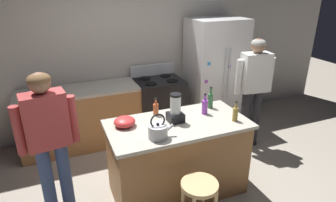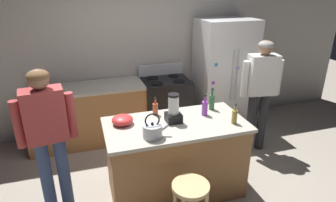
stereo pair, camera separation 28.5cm
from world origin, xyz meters
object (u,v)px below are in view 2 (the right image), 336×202
at_px(mixing_bowl, 122,120).
at_px(bottle_soda, 205,108).
at_px(bar_stool, 190,196).
at_px(bottle_cooking_sauce, 155,109).
at_px(refrigerator, 224,75).
at_px(bottle_olive_oil, 212,102).
at_px(blender_appliance, 173,110).
at_px(bottle_vinegar, 234,116).
at_px(person_by_island_left, 47,130).
at_px(kitchen_island, 175,158).
at_px(stove_range, 166,105).
at_px(person_by_sink_right, 261,86).
at_px(tea_kettle, 153,130).

bearing_deg(mixing_bowl, bottle_soda, -2.51).
bearing_deg(bar_stool, bottle_cooking_sauce, 94.64).
xyz_separation_m(refrigerator, bottle_olive_oil, (-0.81, -1.26, 0.10)).
relative_size(blender_appliance, bottle_vinegar, 1.41).
bearing_deg(person_by_island_left, bottle_soda, -0.23).
xyz_separation_m(kitchen_island, mixing_bowl, (-0.57, 0.15, 0.51)).
relative_size(kitchen_island, person_by_island_left, 0.98).
bearing_deg(bottle_cooking_sauce, mixing_bowl, -161.72).
distance_m(person_by_island_left, bottle_soda, 1.74).
xyz_separation_m(stove_range, bottle_vinegar, (0.29, -1.72, 0.54)).
bearing_deg(bottle_vinegar, bottle_soda, 127.03).
bearing_deg(refrigerator, bottle_olive_oil, -122.78).
bearing_deg(bottle_cooking_sauce, refrigerator, 38.66).
relative_size(stove_range, person_by_sink_right, 0.66).
height_order(bottle_soda, tea_kettle, tea_kettle).
relative_size(refrigerator, stove_range, 1.67).
xyz_separation_m(stove_range, person_by_island_left, (-1.68, -1.41, 0.52)).
bearing_deg(person_by_sink_right, refrigerator, 96.36).
height_order(person_by_sink_right, bottle_soda, person_by_sink_right).
height_order(stove_range, blender_appliance, blender_appliance).
bearing_deg(person_by_sink_right, tea_kettle, -155.76).
height_order(refrigerator, bottle_cooking_sauce, refrigerator).
height_order(bottle_cooking_sauce, tea_kettle, tea_kettle).
xyz_separation_m(person_by_sink_right, blender_appliance, (-1.47, -0.53, 0.05)).
xyz_separation_m(bottle_cooking_sauce, bottle_olive_oil, (0.70, -0.05, 0.02)).
xyz_separation_m(refrigerator, person_by_sink_right, (0.10, -0.93, 0.09)).
relative_size(person_by_island_left, blender_appliance, 4.91).
xyz_separation_m(stove_range, bottle_soda, (0.06, -1.42, 0.54)).
bearing_deg(person_by_sink_right, blender_appliance, -160.32).
bearing_deg(bottle_cooking_sauce, tea_kettle, -107.59).
height_order(refrigerator, blender_appliance, refrigerator).
height_order(mixing_bowl, tea_kettle, tea_kettle).
bearing_deg(bottle_soda, tea_kettle, -154.80).
relative_size(bar_stool, blender_appliance, 1.87).
relative_size(person_by_sink_right, bottle_olive_oil, 6.03).
height_order(bottle_cooking_sauce, bottle_soda, bottle_soda).
relative_size(bottle_soda, bottle_olive_oil, 0.93).
height_order(person_by_island_left, bottle_soda, person_by_island_left).
bearing_deg(blender_appliance, bottle_olive_oil, 18.81).
relative_size(kitchen_island, bottle_vinegar, 6.73).
height_order(bar_stool, bottle_soda, bottle_soda).
distance_m(bar_stool, blender_appliance, 0.94).
height_order(bar_stool, bottle_olive_oil, bottle_olive_oil).
height_order(kitchen_island, tea_kettle, tea_kettle).
xyz_separation_m(bar_stool, mixing_bowl, (-0.49, 0.84, 0.49)).
bearing_deg(bar_stool, stove_range, 79.44).
relative_size(bottle_vinegar, tea_kettle, 0.86).
relative_size(bar_stool, mixing_bowl, 2.64).
xyz_separation_m(bottle_cooking_sauce, tea_kettle, (-0.16, -0.52, 0.00)).
distance_m(stove_range, blender_appliance, 1.63).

